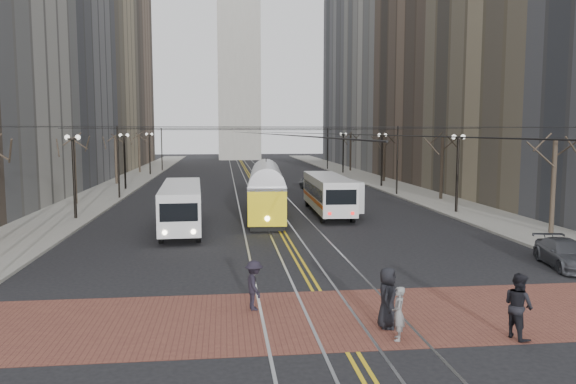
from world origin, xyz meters
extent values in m
plane|color=black|center=(0.00, 0.00, 0.00)|extent=(260.00, 260.00, 0.00)
cube|color=gray|center=(-15.00, 45.00, 0.07)|extent=(5.00, 140.00, 0.15)
cube|color=gray|center=(15.00, 45.00, 0.07)|extent=(5.00, 140.00, 0.15)
cube|color=brown|center=(0.00, -4.00, 0.01)|extent=(25.00, 6.00, 0.01)
cube|color=gray|center=(0.00, 45.00, 0.00)|extent=(4.80, 130.00, 0.02)
cube|color=gold|center=(0.00, 45.00, 0.01)|extent=(0.42, 130.00, 0.01)
cube|color=slate|center=(-25.50, 46.00, 17.00)|extent=(16.00, 20.00, 34.00)
cube|color=brown|center=(-25.50, 86.00, 20.00)|extent=(16.00, 20.00, 40.00)
cube|color=brown|center=(25.50, 46.00, 17.00)|extent=(16.00, 20.00, 34.00)
cube|color=#98968E|center=(27.50, 66.00, 26.00)|extent=(20.00, 20.00, 52.00)
cube|color=slate|center=(25.50, 86.00, 20.00)|extent=(16.00, 20.00, 40.00)
cube|color=#B2AFA5|center=(0.00, 102.00, 28.00)|extent=(9.00, 9.00, 56.00)
cylinder|color=black|center=(-13.70, 18.00, 2.80)|extent=(0.20, 0.20, 5.60)
cylinder|color=black|center=(-13.70, 38.00, 2.80)|extent=(0.20, 0.20, 5.60)
cylinder|color=black|center=(-13.70, 58.00, 2.80)|extent=(0.20, 0.20, 5.60)
cylinder|color=black|center=(13.70, 18.00, 2.80)|extent=(0.20, 0.20, 5.60)
cylinder|color=black|center=(13.70, 38.00, 2.80)|extent=(0.20, 0.20, 5.60)
cylinder|color=black|center=(13.70, 58.00, 2.80)|extent=(0.20, 0.20, 5.60)
cylinder|color=#382D23|center=(-15.70, 26.00, 2.80)|extent=(0.28, 0.28, 5.60)
cylinder|color=#382D23|center=(-15.70, 44.00, 2.80)|extent=(0.28, 0.28, 5.60)
cylinder|color=#382D23|center=(-15.70, 62.00, 2.80)|extent=(0.28, 0.28, 5.60)
cylinder|color=#382D23|center=(15.70, 9.00, 2.80)|extent=(0.28, 0.28, 5.60)
cylinder|color=#382D23|center=(15.70, 26.00, 2.80)|extent=(0.28, 0.28, 5.60)
cylinder|color=#382D23|center=(15.70, 44.00, 2.80)|extent=(0.28, 0.28, 5.60)
cylinder|color=#382D23|center=(15.70, 62.00, 2.80)|extent=(0.28, 0.28, 5.60)
cylinder|color=black|center=(-1.50, 45.00, 6.00)|extent=(0.03, 120.00, 0.03)
cylinder|color=black|center=(1.50, 45.00, 6.00)|extent=(0.03, 120.00, 0.03)
cylinder|color=black|center=(-12.90, 30.00, 3.30)|extent=(0.16, 0.16, 6.60)
cylinder|color=black|center=(-12.90, 66.00, 3.30)|extent=(0.16, 0.16, 6.60)
cylinder|color=black|center=(12.90, 30.00, 3.30)|extent=(0.16, 0.16, 6.60)
cylinder|color=black|center=(12.90, 66.00, 3.30)|extent=(0.16, 0.16, 6.60)
cube|color=silver|center=(-6.15, 13.55, 1.40)|extent=(2.86, 11.28, 2.79)
cube|color=yellow|center=(-0.50, 17.85, 1.50)|extent=(3.23, 12.86, 3.00)
cube|color=silver|center=(4.16, 18.99, 1.41)|extent=(2.62, 10.85, 2.82)
cube|color=beige|center=(4.74, 18.65, 1.30)|extent=(2.79, 6.06, 2.60)
imported|color=#3E4145|center=(5.62, 35.86, 0.76)|extent=(2.34, 4.66, 1.52)
imported|color=#B0B2B8|center=(8.08, 31.67, 0.70)|extent=(2.08, 4.43, 1.40)
imported|color=#44474D|center=(11.80, 1.54, 0.62)|extent=(2.43, 4.49, 1.23)
imported|color=black|center=(1.52, -5.19, 0.97)|extent=(0.93, 1.10, 1.92)
imported|color=slate|center=(1.54, -6.24, 0.81)|extent=(0.53, 0.66, 1.60)
imported|color=black|center=(5.12, -6.50, 1.00)|extent=(0.95, 1.11, 1.97)
imported|color=black|center=(-2.51, -2.94, 0.87)|extent=(0.83, 1.21, 1.72)
camera|label=1|loc=(-3.50, -21.72, 6.13)|focal=35.00mm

